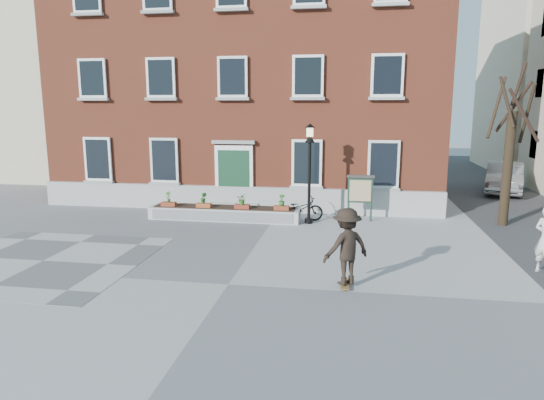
% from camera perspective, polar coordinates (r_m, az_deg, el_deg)
% --- Properties ---
extents(ground, '(100.00, 100.00, 0.00)m').
position_cam_1_polar(ground, '(12.89, -5.15, -9.86)').
color(ground, gray).
rests_on(ground, ground).
extents(checker_patch, '(6.00, 6.00, 0.01)m').
position_cam_1_polar(checker_patch, '(16.23, -25.34, -6.48)').
color(checker_patch, '#545456').
rests_on(checker_patch, ground).
extents(distant_building, '(10.00, 12.00, 13.00)m').
position_cam_1_polar(distant_building, '(38.07, -24.97, 12.87)').
color(distant_building, beige).
rests_on(distant_building, ground).
extents(bicycle, '(2.01, 1.18, 1.00)m').
position_cam_1_polar(bicycle, '(19.59, 3.29, -1.06)').
color(bicycle, black).
rests_on(bicycle, ground).
extents(parked_car, '(3.07, 5.29, 1.65)m').
position_cam_1_polar(parked_car, '(28.86, 25.67, 2.41)').
color(parked_car, '#A8AAAC').
rests_on(parked_car, ground).
extents(brick_building, '(18.40, 10.85, 12.60)m').
position_cam_1_polar(brick_building, '(26.19, -1.93, 14.74)').
color(brick_building, '#974129').
rests_on(brick_building, ground).
extents(planter_assembly, '(6.20, 1.12, 1.15)m').
position_cam_1_polar(planter_assembly, '(19.96, -5.58, -1.44)').
color(planter_assembly, beige).
rests_on(planter_assembly, ground).
extents(bare_tree, '(1.83, 1.83, 6.16)m').
position_cam_1_polar(bare_tree, '(20.62, 26.12, 4.89)').
color(bare_tree, black).
rests_on(bare_tree, ground).
extents(lamp_post, '(0.40, 0.40, 3.93)m').
position_cam_1_polar(lamp_post, '(18.93, 4.44, 4.76)').
color(lamp_post, black).
rests_on(lamp_post, ground).
extents(notice_board, '(1.10, 0.16, 1.87)m').
position_cam_1_polar(notice_board, '(19.79, 10.35, 1.15)').
color(notice_board, '#193226').
rests_on(notice_board, ground).
extents(skateboarder, '(1.48, 1.33, 2.07)m').
position_cam_1_polar(skateboarder, '(12.51, 8.75, -5.43)').
color(skateboarder, brown).
rests_on(skateboarder, ground).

